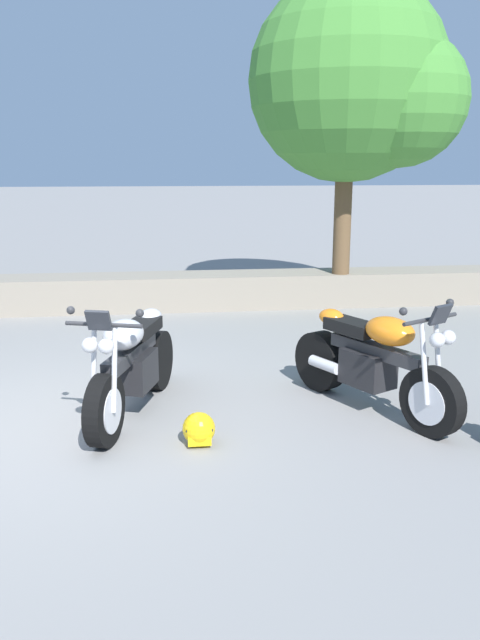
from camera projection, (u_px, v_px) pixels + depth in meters
The scene contains 6 objects.
ground_plane at pixel (43, 427), 5.81m from camera, with size 120.00×120.00×0.00m, color gray.
stone_wall at pixel (95, 293), 10.38m from camera, with size 36.00×0.80×0.55m, color gray.
motorcycle_silver_near_left at pixel (131, 365), 6.00m from camera, with size 0.90×2.02×1.18m.
motorcycle_orange_centre at pixel (374, 363), 6.09m from camera, with size 1.16×1.90×1.18m.
rider_helmet at pixel (199, 429), 5.43m from camera, with size 0.28×0.28×0.28m.
leafy_tree_mid_left at pixel (359, 85), 9.80m from camera, with size 3.22×3.07×4.52m.
Camera 1 is at (1.12, -5.59, 2.33)m, focal length 36.23 mm.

